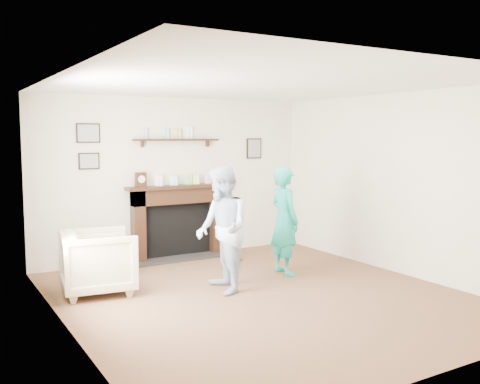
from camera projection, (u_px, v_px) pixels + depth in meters
name	position (u px, v px, depth m)	size (l,w,h in m)	color
ground	(261.00, 296.00, 6.39)	(5.00, 5.00, 0.00)	brown
room_shell	(232.00, 158.00, 6.81)	(4.54, 5.02, 2.52)	beige
armchair	(99.00, 293.00, 6.53)	(0.83, 0.85, 0.77)	#C1AE90
man	(223.00, 292.00, 6.56)	(0.75, 0.59, 1.55)	silver
woman	(284.00, 274.00, 7.44)	(0.54, 0.36, 1.49)	#21B3BC
pedestal_table	(235.00, 221.00, 8.21)	(0.31, 0.31, 0.99)	black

